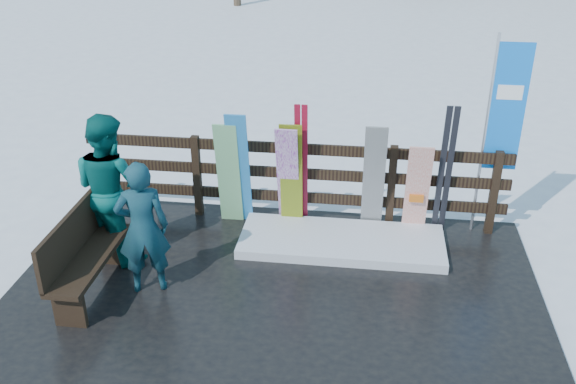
# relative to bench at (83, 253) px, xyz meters

# --- Properties ---
(ground) EXTENTS (700.00, 700.00, 0.00)m
(ground) POSITION_rel_bench_xyz_m (2.08, -0.23, -0.60)
(ground) COLOR white
(ground) RESTS_ON ground
(deck) EXTENTS (6.00, 5.00, 0.08)m
(deck) POSITION_rel_bench_xyz_m (2.08, -0.23, -0.56)
(deck) COLOR black
(deck) RESTS_ON ground
(fence) EXTENTS (5.60, 0.10, 1.15)m
(fence) POSITION_rel_bench_xyz_m (2.08, 1.97, 0.14)
(fence) COLOR black
(fence) RESTS_ON deck
(snow_patch) EXTENTS (2.57, 1.00, 0.12)m
(snow_patch) POSITION_rel_bench_xyz_m (2.78, 1.37, -0.46)
(snow_patch) COLOR white
(snow_patch) RESTS_ON deck
(bench) EXTENTS (0.41, 1.50, 0.97)m
(bench) POSITION_rel_bench_xyz_m (0.00, 0.00, 0.00)
(bench) COLOR black
(bench) RESTS_ON deck
(snowboard_0) EXTENTS (0.27, 0.33, 1.61)m
(snowboard_0) POSITION_rel_bench_xyz_m (1.41, 1.75, 0.29)
(snowboard_0) COLOR #2A7EC3
(snowboard_0) RESTS_ON deck
(snowboard_1) EXTENTS (0.30, 0.28, 1.47)m
(snowboard_1) POSITION_rel_bench_xyz_m (1.26, 1.75, 0.22)
(snowboard_1) COLOR silver
(snowboard_1) RESTS_ON deck
(snowboard_2) EXTENTS (0.29, 0.23, 1.50)m
(snowboard_2) POSITION_rel_bench_xyz_m (2.09, 1.75, 0.23)
(snowboard_2) COLOR #C9E417
(snowboard_2) RESTS_ON deck
(snowboard_3) EXTENTS (0.28, 0.42, 1.47)m
(snowboard_3) POSITION_rel_bench_xyz_m (2.04, 1.75, 0.22)
(snowboard_3) COLOR white
(snowboard_3) RESTS_ON deck
(snowboard_4) EXTENTS (0.27, 0.40, 1.55)m
(snowboard_4) POSITION_rel_bench_xyz_m (3.14, 1.75, 0.26)
(snowboard_4) COLOR black
(snowboard_4) RESTS_ON deck
(snowboard_5) EXTENTS (0.30, 0.31, 1.30)m
(snowboard_5) POSITION_rel_bench_xyz_m (3.69, 1.75, 0.14)
(snowboard_5) COLOR white
(snowboard_5) RESTS_ON deck
(ski_pair_a) EXTENTS (0.17, 0.24, 1.74)m
(ski_pair_a) POSITION_rel_bench_xyz_m (2.21, 1.82, 0.35)
(ski_pair_a) COLOR maroon
(ski_pair_a) RESTS_ON deck
(ski_pair_b) EXTENTS (0.17, 0.25, 1.80)m
(ski_pair_b) POSITION_rel_bench_xyz_m (4.01, 1.82, 0.39)
(ski_pair_b) COLOR black
(ski_pair_b) RESTS_ON deck
(rental_flag) EXTENTS (0.45, 0.04, 2.60)m
(rental_flag) POSITION_rel_bench_xyz_m (4.63, 2.02, 1.09)
(rental_flag) COLOR silver
(rental_flag) RESTS_ON deck
(person_front) EXTENTS (0.66, 0.54, 1.57)m
(person_front) POSITION_rel_bench_xyz_m (0.66, 0.17, 0.27)
(person_front) COLOR #175455
(person_front) RESTS_ON deck
(person_back) EXTENTS (1.11, 1.02, 1.83)m
(person_back) POSITION_rel_bench_xyz_m (0.04, 0.83, 0.40)
(person_back) COLOR #07544F
(person_back) RESTS_ON deck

